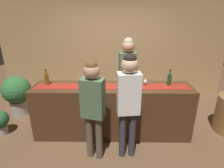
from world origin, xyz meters
The scene contains 13 objects.
ground_plane centered at (0.00, 0.00, 0.00)m, with size 10.00×10.00×0.00m, color brown.
back_wall centered at (0.00, 1.90, 1.45)m, with size 6.00×0.12×2.90m, color tan.
bar_counter centered at (0.00, 0.00, 0.50)m, with size 2.92×0.60×1.00m, color #472B19.
counter_runner_cloth centered at (0.00, 0.00, 1.00)m, with size 2.77×0.28×0.01m, color maroon.
wine_bottle_green centered at (1.04, 0.08, 1.11)m, with size 0.07×0.07×0.30m.
wine_bottle_amber centered at (-1.21, 0.07, 1.11)m, with size 0.07×0.07×0.30m.
wine_glass_near_customer centered at (-0.54, -0.05, 1.10)m, with size 0.07×0.07×0.14m.
wine_glass_mid_counter centered at (0.60, 0.06, 1.10)m, with size 0.07×0.07×0.14m.
bartender centered at (0.31, 0.58, 1.12)m, with size 0.36×0.25×1.79m.
customer_sipping centered at (0.25, -0.62, 1.08)m, with size 0.36×0.24×1.74m.
customer_browsing centered at (-0.28, -0.66, 1.01)m, with size 0.38×0.28×1.65m.
potted_plant_tall centered at (-2.18, 0.73, 0.53)m, with size 0.63×0.63×0.93m.
potted_plant_small centered at (-2.18, -0.05, 0.28)m, with size 0.34×0.34×0.49m.
Camera 1 is at (0.03, -3.18, 2.29)m, focal length 30.33 mm.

